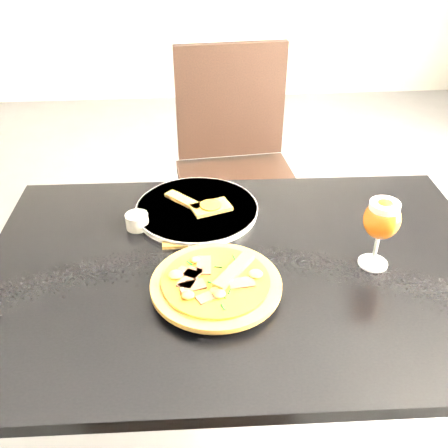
{
  "coord_description": "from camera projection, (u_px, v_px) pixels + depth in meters",
  "views": [
    {
      "loc": [
        0.17,
        -1.09,
        1.48
      ],
      "look_at": [
        0.25,
        -0.14,
        0.83
      ],
      "focal_mm": 40.0,
      "sensor_mm": 36.0,
      "label": 1
    }
  ],
  "objects": [
    {
      "name": "plate_main",
      "position": [
        215.0,
        283.0,
        1.09
      ],
      "size": [
        0.33,
        0.33,
        0.01
      ],
      "primitive_type": "cylinder",
      "rotation": [
        0.0,
        0.0,
        0.3
      ],
      "color": "white",
      "rests_on": "dining_table"
    },
    {
      "name": "pizza",
      "position": [
        216.0,
        282.0,
        1.07
      ],
      "size": [
        0.28,
        0.28,
        0.03
      ],
      "rotation": [
        0.0,
        0.0,
        0.6
      ],
      "color": "olive",
      "rests_on": "plate_main"
    },
    {
      "name": "beer_glass",
      "position": [
        382.0,
        220.0,
        1.09
      ],
      "size": [
        0.08,
        0.08,
        0.17
      ],
      "color": "silver",
      "rests_on": "dining_table"
    },
    {
      "name": "dining_table",
      "position": [
        241.0,
        293.0,
        1.21
      ],
      "size": [
        1.22,
        0.83,
        0.75
      ],
      "rotation": [
        0.0,
        0.0,
        -0.03
      ],
      "color": "black",
      "rests_on": "ground"
    },
    {
      "name": "plate_second",
      "position": [
        197.0,
        210.0,
        1.34
      ],
      "size": [
        0.34,
        0.34,
        0.02
      ],
      "primitive_type": "cylinder",
      "rotation": [
        0.0,
        0.0,
        0.06
      ],
      "color": "white",
      "rests_on": "dining_table"
    },
    {
      "name": "loose_crust",
      "position": [
        183.0,
        244.0,
        1.21
      ],
      "size": [
        0.1,
        0.02,
        0.01
      ],
      "primitive_type": "cube",
      "rotation": [
        0.0,
        0.0,
        0.02
      ],
      "color": "olive",
      "rests_on": "dining_table"
    },
    {
      "name": "sauce_cup",
      "position": [
        137.0,
        220.0,
        1.27
      ],
      "size": [
        0.06,
        0.06,
        0.04
      ],
      "color": "beige",
      "rests_on": "dining_table"
    },
    {
      "name": "crust_scraps",
      "position": [
        202.0,
        205.0,
        1.33
      ],
      "size": [
        0.18,
        0.14,
        0.01
      ],
      "rotation": [
        0.0,
        0.0,
        -0.37
      ],
      "color": "olive",
      "rests_on": "plate_second"
    },
    {
      "name": "ground",
      "position": [
        150.0,
        403.0,
        1.72
      ],
      "size": [
        6.0,
        6.0,
        0.0
      ],
      "primitive_type": "plane",
      "color": "#595A5C",
      "rests_on": "ground"
    },
    {
      "name": "chair_far",
      "position": [
        236.0,
        166.0,
        2.0
      ],
      "size": [
        0.5,
        0.5,
        0.99
      ],
      "rotation": [
        0.0,
        0.0,
        0.09
      ],
      "color": "black",
      "rests_on": "ground"
    }
  ]
}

